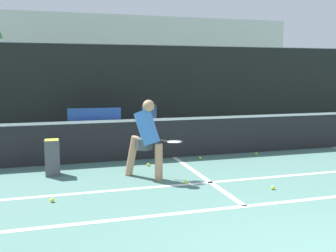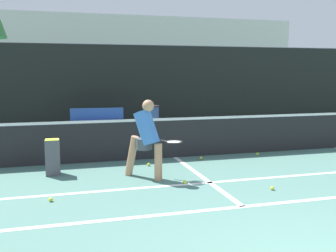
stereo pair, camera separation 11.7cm
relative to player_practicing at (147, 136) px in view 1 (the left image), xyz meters
name	(u,v)px [view 1 (the left image)]	position (x,y,z in m)	size (l,w,h in m)	color
court_baseline_near	(245,206)	(1.05, -1.98, -0.81)	(11.00, 0.10, 0.01)	white
court_service_line	(210,182)	(1.05, -0.62, -0.81)	(8.25, 0.10, 0.01)	white
court_center_mark	(202,176)	(1.05, -0.18, -0.81)	(0.10, 3.60, 0.01)	white
net	(174,136)	(1.05, 1.62, -0.30)	(11.09, 0.09, 1.07)	slate
fence_back	(131,87)	(1.05, 6.84, 0.68)	(24.00, 0.06, 3.00)	black
player_practicing	(147,136)	(0.00, 0.00, 0.00)	(1.13, 0.84, 1.51)	tan
tennis_ball_scattered_1	(256,154)	(3.06, 1.30, -0.78)	(0.07, 0.07, 0.07)	#D1E033
tennis_ball_scattered_2	(185,182)	(0.59, -0.56, -0.78)	(0.07, 0.07, 0.07)	#D1E033
tennis_ball_scattered_5	(273,188)	(1.92, -1.34, -0.78)	(0.07, 0.07, 0.07)	#D1E033
tennis_ball_scattered_6	(148,165)	(0.25, 0.93, -0.78)	(0.07, 0.07, 0.07)	#D1E033
tennis_ball_scattered_8	(52,200)	(-1.75, -0.95, -0.78)	(0.07, 0.07, 0.07)	#D1E033
tennis_ball_scattered_9	(200,158)	(1.56, 1.22, -0.78)	(0.07, 0.07, 0.07)	#D1E033
ball_hopper	(52,157)	(-1.73, 0.74, -0.44)	(0.28, 0.28, 0.71)	#4C4C51
courtside_bench	(95,120)	(-0.40, 5.56, -0.34)	(1.73, 0.53, 0.86)	#2D519E
trash_bin	(149,120)	(1.34, 5.26, -0.34)	(0.49, 0.49, 0.93)	#384C7F
parked_car	(110,103)	(0.92, 11.27, -0.22)	(1.80, 4.47, 1.40)	maroon
building_far	(85,56)	(1.05, 26.62, 2.52)	(36.00, 2.40, 6.66)	beige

